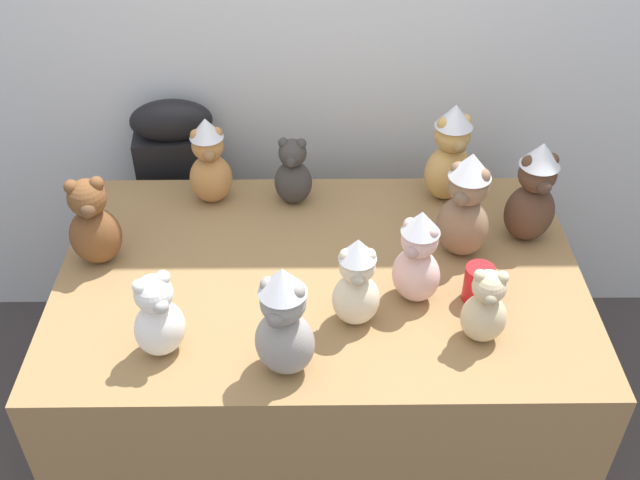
% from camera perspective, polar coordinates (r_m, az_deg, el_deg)
% --- Properties ---
extents(display_table, '(1.50, 0.96, 0.76)m').
position_cam_1_polar(display_table, '(2.41, -0.00, -9.30)').
color(display_table, olive).
rests_on(display_table, ground_plane).
extents(instrument_case, '(0.29, 0.14, 0.99)m').
position_cam_1_polar(instrument_case, '(2.82, -10.29, 1.67)').
color(instrument_case, black).
rests_on(instrument_case, ground_plane).
extents(teddy_bear_blush, '(0.17, 0.17, 0.29)m').
position_cam_1_polar(teddy_bear_blush, '(1.99, 7.48, -1.35)').
color(teddy_bear_blush, beige).
rests_on(teddy_bear_blush, display_table).
extents(teddy_bear_cocoa, '(0.17, 0.15, 0.33)m').
position_cam_1_polar(teddy_bear_cocoa, '(2.26, 16.02, 3.45)').
color(teddy_bear_cocoa, '#4C3323').
rests_on(teddy_bear_cocoa, display_table).
extents(teddy_bear_honey, '(0.18, 0.17, 0.34)m').
position_cam_1_polar(teddy_bear_honey, '(2.38, 9.94, 6.52)').
color(teddy_bear_honey, tan).
rests_on(teddy_bear_honey, display_table).
extents(teddy_bear_chestnut, '(0.17, 0.15, 0.29)m').
position_cam_1_polar(teddy_bear_chestnut, '(2.20, -16.98, 1.18)').
color(teddy_bear_chestnut, brown).
rests_on(teddy_bear_chestnut, display_table).
extents(teddy_bear_cream, '(0.13, 0.11, 0.28)m').
position_cam_1_polar(teddy_bear_cream, '(1.91, 2.81, -3.29)').
color(teddy_bear_cream, beige).
rests_on(teddy_bear_cream, display_table).
extents(teddy_bear_sand, '(0.13, 0.11, 0.23)m').
position_cam_1_polar(teddy_bear_sand, '(1.93, 12.53, -5.12)').
color(teddy_bear_sand, '#CCB78E').
rests_on(teddy_bear_sand, display_table).
extents(teddy_bear_ash, '(0.18, 0.17, 0.33)m').
position_cam_1_polar(teddy_bear_ash, '(1.77, -2.78, -6.32)').
color(teddy_bear_ash, gray).
rests_on(teddy_bear_ash, display_table).
extents(teddy_bear_caramel, '(0.16, 0.14, 0.30)m').
position_cam_1_polar(teddy_bear_caramel, '(2.36, -8.47, 5.94)').
color(teddy_bear_caramel, '#B27A42').
rests_on(teddy_bear_caramel, display_table).
extents(teddy_bear_mocha, '(0.20, 0.19, 0.34)m').
position_cam_1_polar(teddy_bear_mocha, '(2.15, 11.06, 2.56)').
color(teddy_bear_mocha, '#7F6047').
rests_on(teddy_bear_mocha, display_table).
extents(teddy_bear_charcoal, '(0.13, 0.11, 0.23)m').
position_cam_1_polar(teddy_bear_charcoal, '(2.35, -2.08, 5.14)').
color(teddy_bear_charcoal, '#383533').
rests_on(teddy_bear_charcoal, display_table).
extents(teddy_bear_snow, '(0.17, 0.16, 0.25)m').
position_cam_1_polar(teddy_bear_snow, '(1.88, -12.29, -5.81)').
color(teddy_bear_snow, white).
rests_on(teddy_bear_snow, display_table).
extents(party_cup_red, '(0.08, 0.08, 0.11)m').
position_cam_1_polar(party_cup_red, '(2.07, 12.02, -3.30)').
color(party_cup_red, red).
rests_on(party_cup_red, display_table).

